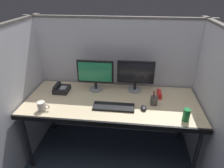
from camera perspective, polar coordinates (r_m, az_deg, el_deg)
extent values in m
cube|color=silver|center=(2.55, 1.02, 1.09)|extent=(2.20, 0.05, 1.55)
cube|color=#605B56|center=(2.32, 1.18, 18.89)|extent=(2.21, 0.06, 0.02)
cube|color=silver|center=(2.39, -24.90, -3.48)|extent=(0.05, 1.40, 1.55)
cube|color=#605B56|center=(2.14, -29.05, 15.04)|extent=(0.06, 1.41, 0.02)
cube|color=silver|center=(2.20, 26.32, -6.47)|extent=(0.05, 1.40, 1.55)
cube|color=beige|center=(2.19, -0.15, -5.27)|extent=(1.90, 0.80, 0.04)
cube|color=black|center=(1.87, -1.57, -11.60)|extent=(1.90, 0.02, 0.05)
cylinder|color=black|center=(2.41, -23.50, -15.31)|extent=(0.04, 0.04, 0.70)
cylinder|color=black|center=(2.25, 23.25, -18.94)|extent=(0.04, 0.04, 0.70)
cylinder|color=black|center=(2.89, -17.26, -6.60)|extent=(0.04, 0.04, 0.70)
cylinder|color=black|center=(2.75, 19.74, -8.87)|extent=(0.04, 0.04, 0.70)
cylinder|color=gray|center=(2.40, -4.69, -1.45)|extent=(0.17, 0.17, 0.01)
cylinder|color=black|center=(2.38, -4.74, -0.34)|extent=(0.03, 0.03, 0.09)
cube|color=black|center=(2.30, -4.90, 3.64)|extent=(0.43, 0.03, 0.27)
cube|color=#268C59|center=(2.29, -4.99, 3.46)|extent=(0.39, 0.01, 0.23)
cylinder|color=gray|center=(2.40, 6.62, -1.65)|extent=(0.17, 0.17, 0.01)
cylinder|color=black|center=(2.37, 6.68, -0.55)|extent=(0.03, 0.03, 0.09)
cube|color=black|center=(2.29, 6.92, 3.44)|extent=(0.43, 0.03, 0.27)
cube|color=black|center=(2.28, 6.92, 3.26)|extent=(0.39, 0.01, 0.23)
cube|color=black|center=(2.05, 0.50, -6.66)|extent=(0.43, 0.15, 0.02)
ellipsoid|color=black|center=(2.05, 9.20, -6.91)|extent=(0.06, 0.10, 0.03)
cylinder|color=#59595B|center=(2.06, 9.21, -6.33)|extent=(0.01, 0.01, 0.01)
cylinder|color=#4C4742|center=(2.13, 12.15, -4.76)|extent=(0.08, 0.08, 0.09)
cylinder|color=red|center=(2.11, 11.90, -3.79)|extent=(0.01, 0.01, 0.15)
cylinder|color=#263FB2|center=(2.12, 11.88, -3.96)|extent=(0.01, 0.01, 0.14)
cylinder|color=black|center=(2.10, 12.08, -4.03)|extent=(0.01, 0.01, 0.15)
cube|color=red|center=(2.31, 13.57, -2.88)|extent=(0.04, 0.15, 0.06)
cylinder|color=#197233|center=(1.97, 20.87, -8.42)|extent=(0.07, 0.07, 0.12)
cube|color=black|center=(2.42, -14.43, -1.51)|extent=(0.17, 0.19, 0.06)
cube|color=black|center=(2.42, -15.77, -0.49)|extent=(0.04, 0.17, 0.03)
cube|color=gray|center=(2.39, -14.03, -1.05)|extent=(0.07, 0.09, 0.00)
cylinder|color=silver|center=(2.12, -19.87, -6.09)|extent=(0.08, 0.08, 0.09)
torus|color=silver|center=(2.10, -18.44, -6.25)|extent=(0.06, 0.01, 0.06)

